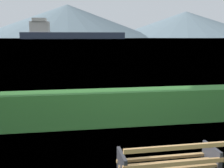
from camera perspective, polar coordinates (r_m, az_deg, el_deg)
water_surface at (r=311.86m, az=-9.22°, el=9.49°), size 620.00×620.00×0.00m
park_bench at (r=4.32m, az=12.02°, el=-16.80°), size 1.53×0.59×0.87m
hedge_row at (r=7.35m, az=2.45°, el=-4.88°), size 7.54×0.73×0.93m
cargo_ship_large at (r=285.47m, az=-9.86°, el=10.59°), size 105.75×18.63×20.64m
distant_hills at (r=571.04m, az=-11.86°, el=12.48°), size 950.24×433.50×68.34m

